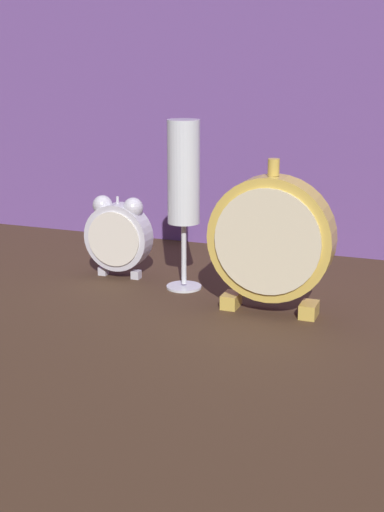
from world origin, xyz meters
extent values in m
plane|color=#422D1E|center=(0.00, 0.00, 0.00)|extent=(4.00, 4.00, 0.00)
cube|color=#6B478E|center=(0.00, 0.33, 0.36)|extent=(1.26, 0.01, 0.72)
cube|color=silver|center=(-0.14, 0.10, 0.01)|extent=(0.01, 0.01, 0.01)
cube|color=silver|center=(-0.09, 0.10, 0.01)|extent=(0.01, 0.01, 0.01)
cylinder|color=silver|center=(-0.12, 0.10, 0.06)|extent=(0.10, 0.03, 0.10)
cylinder|color=silver|center=(-0.12, 0.08, 0.06)|extent=(0.08, 0.00, 0.08)
sphere|color=silver|center=(-0.14, 0.10, 0.10)|extent=(0.03, 0.03, 0.03)
sphere|color=silver|center=(-0.09, 0.10, 0.10)|extent=(0.03, 0.03, 0.03)
cylinder|color=silver|center=(-0.12, 0.10, 0.11)|extent=(0.00, 0.00, 0.02)
cube|color=gold|center=(0.07, 0.03, 0.01)|extent=(0.02, 0.03, 0.02)
cube|color=gold|center=(0.17, 0.03, 0.01)|extent=(0.02, 0.03, 0.02)
cylinder|color=gold|center=(0.12, 0.03, 0.09)|extent=(0.15, 0.04, 0.15)
cylinder|color=beige|center=(0.12, 0.01, 0.09)|extent=(0.13, 0.00, 0.13)
cylinder|color=gold|center=(0.12, 0.03, 0.18)|extent=(0.01, 0.01, 0.02)
cylinder|color=silver|center=(-0.01, 0.08, 0.00)|extent=(0.05, 0.05, 0.01)
cylinder|color=silver|center=(-0.01, 0.08, 0.05)|extent=(0.01, 0.01, 0.09)
cylinder|color=white|center=(-0.01, 0.08, 0.16)|extent=(0.04, 0.04, 0.14)
cylinder|color=#E5D17F|center=(-0.01, 0.08, 0.14)|extent=(0.04, 0.04, 0.09)
camera|label=1|loc=(0.33, -0.78, 0.31)|focal=50.00mm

